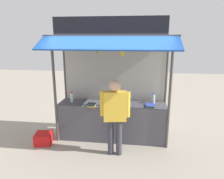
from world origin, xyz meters
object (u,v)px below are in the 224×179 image
Objects in this scene: water_bottle_front_right at (123,99)px; plastic_crate at (44,138)px; magazine_stack_far_right at (92,105)px; banana_bunch_rightmost at (122,52)px; magazine_stack_center at (150,105)px; water_bottle_mid_right at (153,99)px; water_bottle_rear_center at (72,97)px; vendor_person at (115,111)px; banana_bunch_leftmost at (98,50)px.

water_bottle_front_right is 0.73× the size of plastic_crate.
plastic_crate is at bearing -167.32° from magazine_stack_far_right.
magazine_stack_center is at bearing 26.37° from banana_bunch_rightmost.
banana_bunch_rightmost is (-0.72, -0.55, 1.12)m from water_bottle_mid_right.
water_bottle_front_right is at bearing 89.55° from banana_bunch_rightmost.
banana_bunch_rightmost is (-0.00, -0.40, 1.11)m from water_bottle_front_right.
banana_bunch_rightmost reaches higher than water_bottle_front_right.
magazine_stack_far_right is 0.71× the size of plastic_crate.
water_bottle_rear_center reaches higher than magazine_stack_center.
plastic_crate is (-0.56, -0.49, -0.88)m from water_bottle_rear_center.
vendor_person is 1.91m from plastic_crate.
magazine_stack_center is at bearing 15.52° from banana_bunch_leftmost.
magazine_stack_far_right is 1.29m from banana_bunch_leftmost.
banana_bunch_rightmost is at bearing -142.72° from water_bottle_mid_right.
water_bottle_rear_center is at bearing 156.38° from magazine_stack_far_right.
water_bottle_rear_center is 0.87× the size of banana_bunch_rightmost.
plastic_crate is at bearing -176.10° from banana_bunch_leftmost.
banana_bunch_leftmost reaches higher than water_bottle_rear_center.
vendor_person is (0.40, -0.32, -1.20)m from banana_bunch_leftmost.
magazine_stack_center is (0.63, -0.09, -0.10)m from water_bottle_front_right.
plastic_crate is (-1.80, -0.09, -2.00)m from banana_bunch_rightmost.
water_bottle_rear_center is 1.88m from magazine_stack_center.
water_bottle_mid_right is 0.93× the size of magazine_stack_center.
banana_bunch_leftmost is at bearing 3.90° from plastic_crate.
banana_bunch_rightmost is (-0.64, -0.32, 1.22)m from magazine_stack_center.
banana_bunch_rightmost is at bearing -17.84° from water_bottle_rear_center.
water_bottle_front_right is 0.65m from magazine_stack_center.
water_bottle_rear_center is at bearing -175.54° from water_bottle_mid_right.
water_bottle_rear_center is (-1.96, -0.15, 0.00)m from water_bottle_mid_right.
banana_bunch_leftmost reaches higher than magazine_stack_far_right.
vendor_person reaches higher than magazine_stack_center.
water_bottle_mid_right reaches higher than magazine_stack_center.
water_bottle_mid_right is 2.74m from plastic_crate.
water_bottle_rear_center reaches higher than magazine_stack_far_right.
water_bottle_mid_right is 0.93× the size of water_bottle_front_right.
water_bottle_front_right reaches higher than magazine_stack_far_right.
magazine_stack_far_right is 0.98× the size of magazine_stack_center.
banana_bunch_leftmost and banana_bunch_rightmost have the same top height.
water_bottle_front_right is 1.33m from banana_bunch_leftmost.
magazine_stack_center is (1.33, 0.16, -0.00)m from magazine_stack_far_right.
vendor_person is (1.13, -0.72, -0.04)m from water_bottle_rear_center.
plastic_crate is at bearing -165.79° from water_bottle_mid_right.
water_bottle_rear_center is 0.95× the size of water_bottle_front_right.
water_bottle_rear_center is 0.16× the size of vendor_person.
vendor_person reaches higher than water_bottle_front_right.
plastic_crate is (-2.43, -0.40, -0.78)m from magazine_stack_center.
water_bottle_mid_right is 1.20m from vendor_person.
magazine_stack_far_right is at bearing -173.32° from magazine_stack_center.
magazine_stack_center is 0.73× the size of plastic_crate.
banana_bunch_rightmost is (1.23, -0.40, 1.12)m from water_bottle_rear_center.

